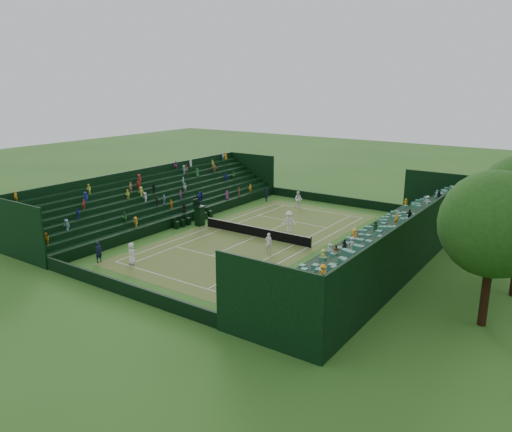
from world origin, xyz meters
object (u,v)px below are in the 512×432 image
object	(u,v)px
tennis_net	(256,231)
player_near_east	(269,242)
umpire_chair	(199,213)
player_far_west	(298,200)
player_near_west	(132,254)
player_far_east	(289,221)

from	to	relation	value
tennis_net	player_near_east	distance (m)	4.39
umpire_chair	player_near_east	size ratio (longest dim) A/B	1.77
player_near_east	umpire_chair	bearing A→B (deg)	-45.42
tennis_net	player_far_west	distance (m)	12.09
player_near_west	player_far_west	size ratio (longest dim) A/B	0.94
player_near_west	player_far_east	bearing A→B (deg)	-86.79
tennis_net	umpire_chair	distance (m)	6.84
tennis_net	player_far_east	world-z (taller)	player_far_east
umpire_chair	player_far_east	size ratio (longest dim) A/B	1.49
player_near_west	umpire_chair	bearing A→B (deg)	-51.84
player_far_east	player_near_east	bearing A→B (deg)	-107.37
tennis_net	umpire_chair	world-z (taller)	umpire_chair
tennis_net	player_far_east	xyz separation A→B (m)	(1.64, 3.19, 0.48)
player_far_east	umpire_chair	bearing A→B (deg)	168.74
umpire_chair	player_near_west	bearing A→B (deg)	-75.99
player_far_west	player_far_east	distance (m)	9.53
player_near_west	tennis_net	bearing A→B (deg)	-84.92
umpire_chair	player_near_east	distance (m)	10.48
tennis_net	player_near_west	distance (m)	12.13
player_far_west	umpire_chair	bearing A→B (deg)	-128.69
player_far_west	player_near_east	bearing A→B (deg)	-87.31
player_near_west	player_far_west	xyz separation A→B (m)	(1.63, 23.31, 0.06)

